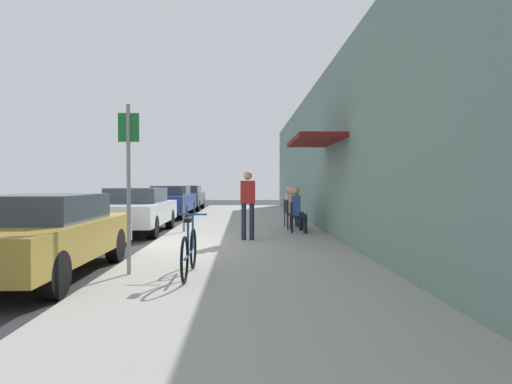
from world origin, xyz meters
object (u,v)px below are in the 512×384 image
object	(u,v)px
street_sign	(129,175)
seated_patron_1	(295,207)
seated_patron_2	(291,205)
parked_car_1	(136,209)
parking_meter	(184,205)
cafe_chair_2	(289,211)
cafe_chair_0	(296,215)
cafe_chair_1	(293,213)
parked_car_2	(171,201)
parked_car_0	(42,234)
parked_car_3	(186,197)
pedestrian_standing	(248,199)
bicycle_0	(189,252)
seated_patron_0	(298,208)

from	to	relation	value
street_sign	seated_patron_1	distance (m)	7.15
seated_patron_2	parked_car_1	bearing A→B (deg)	-172.65
parking_meter	parked_car_1	bearing A→B (deg)	152.74
street_sign	cafe_chair_2	bearing A→B (deg)	65.85
parked_car_1	parking_meter	world-z (taller)	parking_meter
cafe_chair_0	cafe_chair_2	size ratio (longest dim) A/B	1.00
cafe_chair_1	street_sign	bearing A→B (deg)	-117.23
parked_car_2	cafe_chair_0	size ratio (longest dim) A/B	5.06
parked_car_2	cafe_chair_0	bearing A→B (deg)	-57.54
parked_car_1	street_sign	distance (m)	6.85
street_sign	seated_patron_1	bearing A→B (deg)	62.29
parked_car_1	parked_car_0	bearing A→B (deg)	-90.00
parked_car_2	parking_meter	size ratio (longest dim) A/B	3.33
parked_car_3	cafe_chair_1	xyz separation A→B (m)	(4.75, -11.97, -0.11)
pedestrian_standing	cafe_chair_2	bearing A→B (deg)	67.13
parked_car_0	street_sign	world-z (taller)	street_sign
parked_car_0	pedestrian_standing	distance (m)	4.94
cafe_chair_0	parking_meter	bearing A→B (deg)	173.78
cafe_chair_2	pedestrian_standing	distance (m)	3.57
bicycle_0	pedestrian_standing	distance (m)	4.26
seated_patron_1	cafe_chair_1	bearing A→B (deg)	162.66
seated_patron_1	pedestrian_standing	xyz separation A→B (m)	(-1.44, -2.32, 0.30)
cafe_chair_1	seated_patron_2	xyz separation A→B (m)	(0.06, 0.93, 0.19)
street_sign	cafe_chair_2	xyz separation A→B (m)	(3.24, 7.23, -1.02)
parking_meter	seated_patron_1	world-z (taller)	parking_meter
bicycle_0	seated_patron_2	distance (m)	7.75
bicycle_0	cafe_chair_1	size ratio (longest dim) A/B	1.97
seated_patron_1	cafe_chair_2	world-z (taller)	seated_patron_1
parked_car_2	parking_meter	world-z (taller)	parking_meter
parking_meter	cafe_chair_2	xyz separation A→B (m)	(3.19, 1.41, -0.26)
cafe_chair_0	seated_patron_1	size ratio (longest dim) A/B	0.67
parked_car_3	pedestrian_standing	xyz separation A→B (m)	(3.37, -14.31, 0.39)
seated_patron_1	seated_patron_2	distance (m)	0.95
parking_meter	cafe_chair_0	distance (m)	3.22
street_sign	seated_patron_0	xyz separation A→B (m)	(3.30, 5.46, -0.82)
street_sign	seated_patron_0	size ratio (longest dim) A/B	2.02
parked_car_1	parked_car_2	world-z (taller)	parked_car_2
parked_car_0	seated_patron_0	world-z (taller)	seated_patron_0
parked_car_3	street_sign	world-z (taller)	street_sign
parked_car_2	parking_meter	bearing A→B (deg)	-77.70
street_sign	bicycle_0	bearing A→B (deg)	-7.85
street_sign	parked_car_1	bearing A→B (deg)	102.76
parked_car_1	seated_patron_0	world-z (taller)	seated_patron_0
cafe_chair_1	pedestrian_standing	xyz separation A→B (m)	(-1.38, -2.34, 0.50)
cafe_chair_1	cafe_chair_2	bearing A→B (deg)	90.18
parked_car_1	bicycle_0	world-z (taller)	parked_car_1
parked_car_1	parked_car_3	world-z (taller)	parked_car_3
cafe_chair_2	seated_patron_2	world-z (taller)	seated_patron_2
parked_car_3	bicycle_0	distance (m)	18.57
parking_meter	cafe_chair_2	distance (m)	3.50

